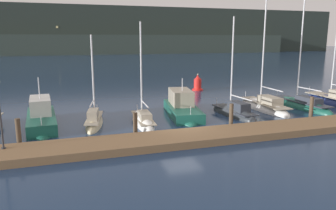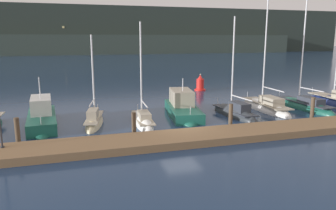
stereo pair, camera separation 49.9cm
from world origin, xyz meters
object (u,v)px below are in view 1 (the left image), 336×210
object	(u,v)px
sailboat_berth_5	(143,123)
sailboat_berth_7	(234,114)
sailboat_berth_8	(264,108)
sailboat_berth_9	(301,107)
motorboat_berth_3	(42,121)
sailboat_berth_4	(94,123)
sailboat_berth_10	(335,103)
channel_buoy	(198,84)
motorboat_berth_6	(182,111)

from	to	relation	value
sailboat_berth_5	sailboat_berth_7	xyz separation A→B (m)	(7.72, 0.36, 0.02)
sailboat_berth_8	sailboat_berth_9	distance (m)	3.64
motorboat_berth_3	sailboat_berth_7	size ratio (longest dim) A/B	0.85
sailboat_berth_4	sailboat_berth_10	distance (m)	22.67
sailboat_berth_8	channel_buoy	xyz separation A→B (m)	(-1.38, 11.90, 0.64)
sailboat_berth_5	sailboat_berth_9	bearing A→B (deg)	4.38
sailboat_berth_5	sailboat_berth_10	size ratio (longest dim) A/B	0.77
motorboat_berth_6	sailboat_berth_9	xyz separation A→B (m)	(11.33, -0.60, -0.24)
sailboat_berth_4	sailboat_berth_5	xyz separation A→B (m)	(3.46, -0.77, -0.03)
sailboat_berth_10	channel_buoy	size ratio (longest dim) A/B	5.27
motorboat_berth_6	motorboat_berth_3	bearing A→B (deg)	-179.66
sailboat_berth_8	sailboat_berth_10	world-z (taller)	sailboat_berth_8
sailboat_berth_5	channel_buoy	bearing A→B (deg)	53.31
motorboat_berth_6	sailboat_berth_5	bearing A→B (deg)	-154.71
sailboat_berth_4	sailboat_berth_8	xyz separation A→B (m)	(14.89, 0.81, 0.00)
sailboat_berth_9	sailboat_berth_10	xyz separation A→B (m)	(4.15, 0.24, 0.04)
motorboat_berth_3	motorboat_berth_6	size ratio (longest dim) A/B	0.98
motorboat_berth_3	sailboat_berth_10	size ratio (longest dim) A/B	0.69
sailboat_berth_8	sailboat_berth_9	bearing A→B (deg)	-6.79
sailboat_berth_4	sailboat_berth_5	bearing A→B (deg)	-12.54
sailboat_berth_9	sailboat_berth_10	bearing A→B (deg)	3.31
sailboat_berth_10	motorboat_berth_3	bearing A→B (deg)	179.35
motorboat_berth_3	sailboat_berth_7	bearing A→B (deg)	-5.13
sailboat_berth_5	motorboat_berth_3	bearing A→B (deg)	166.59
sailboat_berth_4	sailboat_berth_5	distance (m)	3.55
sailboat_berth_7	sailboat_berth_9	world-z (taller)	sailboat_berth_9
sailboat_berth_9	sailboat_berth_10	world-z (taller)	sailboat_berth_10
sailboat_berth_4	sailboat_berth_9	world-z (taller)	sailboat_berth_9
sailboat_berth_5	channel_buoy	distance (m)	16.83
sailboat_berth_8	sailboat_berth_4	bearing A→B (deg)	-176.87
motorboat_berth_3	sailboat_berth_8	world-z (taller)	sailboat_berth_8
channel_buoy	sailboat_berth_4	bearing A→B (deg)	-136.74
motorboat_berth_3	motorboat_berth_6	xyz separation A→B (m)	(10.82, 0.06, -0.03)
sailboat_berth_7	sailboat_berth_9	distance (m)	7.37
sailboat_berth_9	channel_buoy	xyz separation A→B (m)	(-5.00, 12.33, 0.66)
sailboat_berth_10	sailboat_berth_8	bearing A→B (deg)	178.60
motorboat_berth_3	sailboat_berth_9	xyz separation A→B (m)	(22.14, -0.54, -0.27)
sailboat_berth_10	channel_buoy	xyz separation A→B (m)	(-9.15, 12.09, 0.62)
motorboat_berth_6	sailboat_berth_9	world-z (taller)	sailboat_berth_9
sailboat_berth_7	channel_buoy	bearing A→B (deg)	79.94
sailboat_berth_4	sailboat_berth_7	world-z (taller)	sailboat_berth_7
sailboat_berth_10	sailboat_berth_7	bearing A→B (deg)	-174.86
sailboat_berth_5	motorboat_berth_6	xyz separation A→B (m)	(3.72, 1.76, 0.25)
motorboat_berth_3	sailboat_berth_4	distance (m)	3.76
sailboat_berth_8	channel_buoy	size ratio (longest dim) A/B	5.83
sailboat_berth_5	channel_buoy	size ratio (longest dim) A/B	4.05
sailboat_berth_5	motorboat_berth_6	bearing A→B (deg)	25.29
motorboat_berth_3	sailboat_berth_10	distance (m)	26.30
motorboat_berth_3	sailboat_berth_7	world-z (taller)	sailboat_berth_7
sailboat_berth_4	motorboat_berth_6	bearing A→B (deg)	7.82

